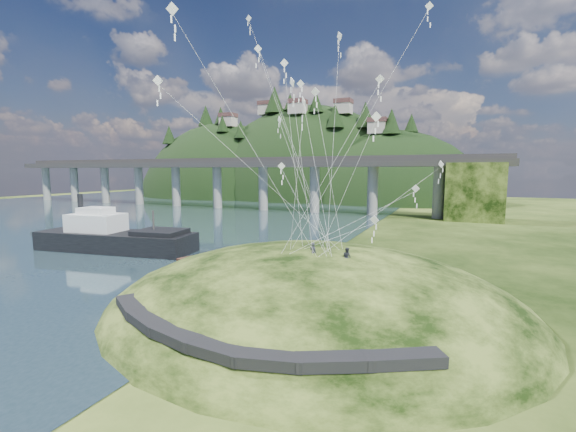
% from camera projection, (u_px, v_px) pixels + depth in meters
% --- Properties ---
extents(ground, '(320.00, 320.00, 0.00)m').
position_uv_depth(ground, '(218.00, 301.00, 33.41)').
color(ground, black).
rests_on(ground, ground).
extents(water, '(240.00, 240.00, 0.00)m').
position_uv_depth(water, '(32.00, 219.00, 89.55)').
color(water, '#2C4652').
rests_on(water, ground).
extents(grass_hill, '(36.00, 32.00, 13.00)m').
position_uv_depth(grass_hill, '(312.00, 324.00, 32.19)').
color(grass_hill, black).
rests_on(grass_hill, ground).
extents(footpath, '(22.29, 5.84, 0.83)m').
position_uv_depth(footpath, '(230.00, 337.00, 21.32)').
color(footpath, black).
rests_on(footpath, ground).
extents(bridge, '(160.00, 11.00, 15.00)m').
position_uv_depth(bridge, '(281.00, 176.00, 106.52)').
color(bridge, '#2D2B2B').
rests_on(bridge, ground).
extents(far_ridge, '(153.00, 70.00, 94.50)m').
position_uv_depth(far_ridge, '(296.00, 215.00, 162.75)').
color(far_ridge, black).
rests_on(far_ridge, ground).
extents(work_barge, '(23.41, 9.48, 7.96)m').
position_uv_depth(work_barge, '(113.00, 237.00, 54.21)').
color(work_barge, black).
rests_on(work_barge, ground).
extents(wooden_dock, '(13.89, 6.65, 1.00)m').
position_uv_depth(wooden_dock, '(218.00, 268.00, 43.06)').
color(wooden_dock, '#361D16').
rests_on(wooden_dock, ground).
extents(kite_flyers, '(3.47, 0.85, 1.68)m').
position_uv_depth(kite_flyers, '(334.00, 246.00, 29.03)').
color(kite_flyers, '#282A36').
rests_on(kite_flyers, ground).
extents(kite_swarm, '(19.66, 18.09, 21.93)m').
position_uv_depth(kite_swarm, '(313.00, 98.00, 33.18)').
color(kite_swarm, white).
rests_on(kite_swarm, ground).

